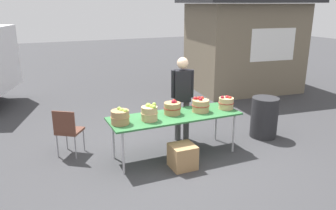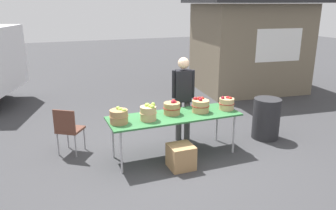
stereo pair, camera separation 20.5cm
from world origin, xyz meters
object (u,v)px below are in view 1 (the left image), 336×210
apple_basket_green_1 (149,113)px  apple_basket_red_0 (172,108)px  market_table (175,117)px  trash_barrel (264,117)px  apple_basket_red_2 (226,103)px  folding_chair (68,129)px  produce_crate (183,156)px  apple_basket_red_1 (200,105)px  apple_basket_green_0 (120,117)px  vendor_adult (182,93)px

apple_basket_green_1 → apple_basket_red_0: (0.48, 0.14, -0.02)m
market_table → trash_barrel: trash_barrel is taller
market_table → apple_basket_green_1: bearing=-172.4°
apple_basket_green_1 → apple_basket_red_2: (1.51, 0.02, -0.02)m
apple_basket_green_1 → trash_barrel: size_ratio=0.35×
folding_chair → produce_crate: folding_chair is taller
apple_basket_red_1 → trash_barrel: (1.51, 0.06, -0.46)m
apple_basket_green_1 → trash_barrel: bearing=3.1°
apple_basket_red_0 → trash_barrel: apple_basket_red_0 is taller
folding_chair → trash_barrel: size_ratio=1.06×
produce_crate → folding_chair: bearing=143.4°
apple_basket_red_2 → produce_crate: size_ratio=0.72×
apple_basket_green_0 → apple_basket_green_1: 0.49m
apple_basket_red_0 → folding_chair: bearing=159.1°
market_table → apple_basket_red_1: (0.50, 0.01, 0.16)m
produce_crate → market_table: bearing=80.3°
apple_basket_red_0 → apple_basket_green_1: bearing=-163.3°
apple_basket_green_0 → produce_crate: 1.21m
apple_basket_green_0 → apple_basket_red_1: size_ratio=0.97×
apple_basket_red_1 → apple_basket_red_2: size_ratio=1.12×
folding_chair → apple_basket_green_1: bearing=-178.4°
apple_basket_green_1 → folding_chair: size_ratio=0.33×
apple_basket_green_1 → apple_basket_red_1: apple_basket_green_1 is taller
folding_chair → trash_barrel: folding_chair is taller
market_table → trash_barrel: bearing=2.0°
apple_basket_red_2 → produce_crate: bearing=-158.0°
vendor_adult → folding_chair: size_ratio=1.91×
apple_basket_red_2 → produce_crate: (-1.09, -0.44, -0.67)m
apple_basket_red_1 → produce_crate: size_ratio=0.81×
apple_basket_red_0 → trash_barrel: 2.08m
apple_basket_red_0 → apple_basket_red_1: bearing=-7.9°
market_table → apple_basket_green_1: size_ratio=8.02×
apple_basket_red_1 → produce_crate: bearing=-140.0°
market_table → vendor_adult: (0.43, 0.59, 0.26)m
apple_basket_red_0 → folding_chair: (-1.71, 0.66, -0.35)m
apple_basket_red_0 → trash_barrel: bearing=-0.3°
apple_basket_green_1 → market_table: bearing=7.6°
apple_basket_red_0 → produce_crate: (-0.07, -0.56, -0.66)m
vendor_adult → produce_crate: (-0.51, -1.07, -0.77)m
apple_basket_red_2 → produce_crate: 1.35m
trash_barrel → apple_basket_green_0: bearing=-177.9°
folding_chair → produce_crate: 2.07m
apple_basket_green_0 → apple_basket_green_1: (0.49, -0.03, 0.01)m
produce_crate → apple_basket_green_0: bearing=153.6°
produce_crate → vendor_adult: bearing=64.6°
apple_basket_green_1 → apple_basket_red_0: size_ratio=0.94×
apple_basket_red_1 → folding_chair: bearing=161.9°
apple_basket_red_1 → folding_chair: apple_basket_red_1 is taller
vendor_adult → produce_crate: size_ratio=4.15×
apple_basket_red_1 → vendor_adult: size_ratio=0.19×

